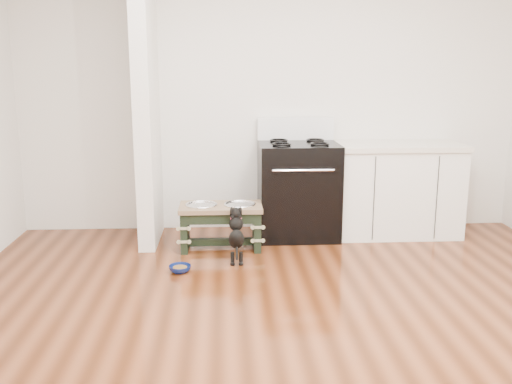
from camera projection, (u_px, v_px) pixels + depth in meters
name	position (u px, v px, depth m)	size (l,w,h in m)	color
ground	(301.00, 336.00, 3.55)	(5.00, 5.00, 0.00)	#421D0B
room_shell	(306.00, 71.00, 3.20)	(5.00, 5.00, 5.00)	silver
partition_wall	(146.00, 99.00, 5.24)	(0.15, 0.80, 2.70)	silver
oven_range	(298.00, 188.00, 5.56)	(0.76, 0.69, 1.14)	black
cabinet_run	(396.00, 189.00, 5.64)	(1.24, 0.64, 0.91)	white
dog_feeder	(221.00, 218.00, 5.19)	(0.75, 0.40, 0.43)	black
puppy	(236.00, 233.00, 4.87)	(0.13, 0.39, 0.46)	black
floor_bowl	(180.00, 269.00, 4.65)	(0.22, 0.22, 0.06)	#0B1952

